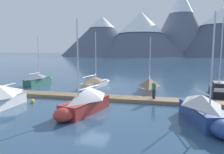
# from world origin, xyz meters

# --- Properties ---
(ground_plane) EXTENTS (700.00, 700.00, 0.00)m
(ground_plane) POSITION_xyz_m (0.00, 0.00, 0.00)
(ground_plane) COLOR #2D4C6B
(mountain_west_summit) EXTENTS (76.41, 76.41, 36.33)m
(mountain_west_summit) POSITION_xyz_m (-54.64, 175.64, 18.52)
(mountain_west_summit) COLOR #4C566B
(mountain_west_summit) RESTS_ON ground
(mountain_central_massif) EXTENTS (76.70, 76.70, 38.01)m
(mountain_central_massif) POSITION_xyz_m (-17.99, 172.72, 20.09)
(mountain_central_massif) COLOR #4C566B
(mountain_central_massif) RESTS_ON ground
(mountain_shoulder_ridge) EXTENTS (60.00, 60.00, 60.69)m
(mountain_shoulder_ridge) POSITION_xyz_m (16.29, 197.74, 31.25)
(mountain_shoulder_ridge) COLOR slate
(mountain_shoulder_ridge) RESTS_ON ground
(mountain_east_summit) EXTENTS (95.50, 95.50, 43.25)m
(mountain_east_summit) POSITION_xyz_m (51.74, 197.10, 22.34)
(mountain_east_summit) COLOR #424C60
(mountain_east_summit) RESTS_ON ground
(dock) EXTENTS (27.39, 2.49, 0.30)m
(dock) POSITION_xyz_m (0.00, 4.00, 0.14)
(dock) COLOR #846B4C
(dock) RESTS_ON ground
(sailboat_nearest_berth) EXTENTS (1.74, 5.53, 6.80)m
(sailboat_nearest_berth) POSITION_xyz_m (-11.89, 10.01, 0.84)
(sailboat_nearest_berth) COLOR #336B56
(sailboat_nearest_berth) RESTS_ON ground
(sailboat_mid_dock_port) EXTENTS (2.56, 6.83, 7.29)m
(sailboat_mid_dock_port) POSITION_xyz_m (-3.39, 10.21, 0.72)
(sailboat_mid_dock_port) COLOR white
(sailboat_mid_dock_port) RESTS_ON ground
(sailboat_mid_dock_starboard) EXTENTS (2.88, 5.96, 7.14)m
(sailboat_mid_dock_starboard) POSITION_xyz_m (-0.41, -0.87, 0.94)
(sailboat_mid_dock_starboard) COLOR #B2332D
(sailboat_mid_dock_starboard) RESTS_ON ground
(sailboat_far_berth) EXTENTS (2.12, 7.02, 6.52)m
(sailboat_far_berth) POSITION_xyz_m (3.77, 9.29, 0.78)
(sailboat_far_berth) COLOR #93939E
(sailboat_far_berth) RESTS_ON ground
(sailboat_outer_slip) EXTENTS (3.25, 6.34, 7.23)m
(sailboat_outer_slip) POSITION_xyz_m (8.35, -1.11, 0.86)
(sailboat_outer_slip) COLOR navy
(sailboat_outer_slip) RESTS_ON ground
(sailboat_end_of_dock) EXTENTS (2.23, 6.44, 8.38)m
(sailboat_end_of_dock) POSITION_xyz_m (11.38, 9.28, 0.57)
(sailboat_end_of_dock) COLOR black
(sailboat_end_of_dock) RESTS_ON ground
(person_on_dock) EXTENTS (0.40, 0.50, 1.69)m
(person_on_dock) POSITION_xyz_m (4.62, 4.12, 1.26)
(person_on_dock) COLOR #232328
(person_on_dock) RESTS_ON dock
(mooring_buoy_channel_marker) EXTENTS (0.40, 0.40, 0.48)m
(mooring_buoy_channel_marker) POSITION_xyz_m (-6.29, 0.66, 0.20)
(mooring_buoy_channel_marker) COLOR yellow
(mooring_buoy_channel_marker) RESTS_ON ground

